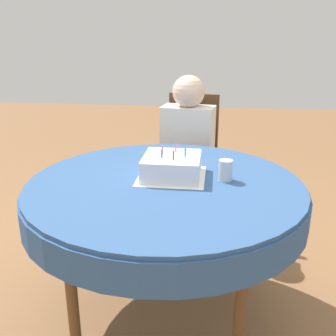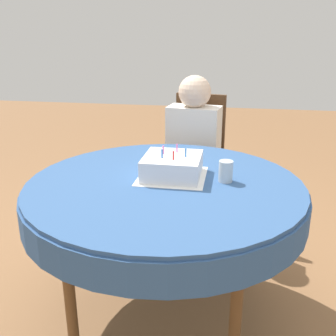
{
  "view_description": "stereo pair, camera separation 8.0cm",
  "coord_description": "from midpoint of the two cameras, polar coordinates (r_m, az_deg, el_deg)",
  "views": [
    {
      "loc": [
        0.23,
        -1.69,
        1.42
      ],
      "look_at": [
        0.01,
        0.02,
        0.81
      ],
      "focal_mm": 42.0,
      "sensor_mm": 36.0,
      "label": 1
    },
    {
      "loc": [
        0.31,
        -1.68,
        1.42
      ],
      "look_at": [
        0.01,
        0.02,
        0.81
      ],
      "focal_mm": 42.0,
      "sensor_mm": 36.0,
      "label": 2
    }
  ],
  "objects": [
    {
      "name": "ground_plane",
      "position": [
        2.22,
        -1.51,
        -20.43
      ],
      "size": [
        12.0,
        12.0,
        0.0
      ],
      "primitive_type": "plane",
      "color": "#8C603D"
    },
    {
      "name": "napkin",
      "position": [
        1.9,
        -0.66,
        -1.18
      ],
      "size": [
        0.32,
        0.32,
        0.0
      ],
      "color": "white",
      "rests_on": "dining_table"
    },
    {
      "name": "drinking_glass",
      "position": [
        1.85,
        7.11,
        -0.35
      ],
      "size": [
        0.07,
        0.07,
        0.1
      ],
      "color": "silver",
      "rests_on": "dining_table"
    },
    {
      "name": "person",
      "position": [
        2.67,
        1.91,
        3.64
      ],
      "size": [
        0.37,
        0.32,
        1.15
      ],
      "rotation": [
        0.0,
        0.0,
        -0.14
      ],
      "color": "beige",
      "rests_on": "ground_plane"
    },
    {
      "name": "birthday_cake",
      "position": [
        1.88,
        -0.66,
        0.29
      ],
      "size": [
        0.27,
        0.27,
        0.14
      ],
      "color": "white",
      "rests_on": "dining_table"
    },
    {
      "name": "chair",
      "position": [
        2.81,
        2.36,
        0.8
      ],
      "size": [
        0.45,
        0.45,
        1.0
      ],
      "rotation": [
        0.0,
        0.0,
        -0.14
      ],
      "color": "#4C331E",
      "rests_on": "ground_plane"
    },
    {
      "name": "dining_table",
      "position": [
        1.87,
        -1.69,
        -4.5
      ],
      "size": [
        1.31,
        1.31,
        0.75
      ],
      "color": "#335689",
      "rests_on": "ground_plane"
    }
  ]
}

